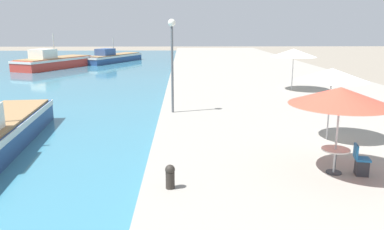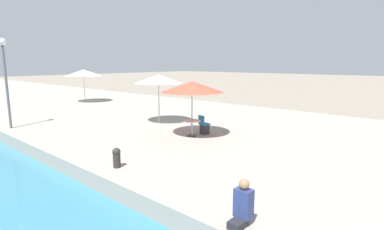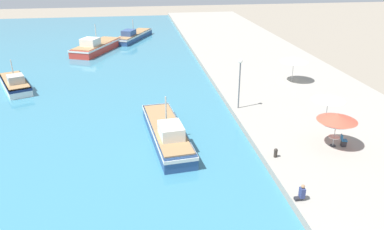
# 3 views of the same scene
# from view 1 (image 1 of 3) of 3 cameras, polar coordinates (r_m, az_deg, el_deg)

# --- Properties ---
(quay_promenade) EXTENTS (16.00, 90.00, 0.58)m
(quay_promenade) POSITION_cam_1_polar(r_m,az_deg,el_deg) (35.95, 9.63, 5.89)
(quay_promenade) COLOR gray
(quay_promenade) RESTS_ON ground_plane
(fishing_boat_far) EXTENTS (7.29, 10.82, 4.07)m
(fishing_boat_far) POSITION_cam_1_polar(r_m,az_deg,el_deg) (47.51, -20.29, 7.67)
(fishing_boat_far) COLOR red
(fishing_boat_far) RESTS_ON water_basin
(fishing_boat_distant) EXTENTS (6.84, 11.16, 3.40)m
(fishing_boat_distant) POSITION_cam_1_polar(r_m,az_deg,el_deg) (53.74, -11.96, 8.60)
(fishing_boat_distant) COLOR navy
(fishing_boat_distant) RESTS_ON water_basin
(cafe_umbrella_pink) EXTENTS (2.84, 2.84, 2.55)m
(cafe_umbrella_pink) POSITION_cam_1_polar(r_m,az_deg,el_deg) (11.20, 21.68, 2.71)
(cafe_umbrella_pink) COLOR #B7B7B7
(cafe_umbrella_pink) RESTS_ON quay_promenade
(cafe_umbrella_white) EXTENTS (2.63, 2.63, 2.70)m
(cafe_umbrella_white) POSITION_cam_1_polar(r_m,az_deg,el_deg) (14.72, 20.55, 5.78)
(cafe_umbrella_white) COLOR #B7B7B7
(cafe_umbrella_white) RESTS_ON quay_promenade
(cafe_umbrella_striped) EXTENTS (3.04, 3.04, 2.78)m
(cafe_umbrella_striped) POSITION_cam_1_polar(r_m,az_deg,el_deg) (26.19, 15.24, 9.12)
(cafe_umbrella_striped) COLOR #B7B7B7
(cafe_umbrella_striped) RESTS_ON quay_promenade
(cafe_table) EXTENTS (0.80, 0.80, 0.74)m
(cafe_table) POSITION_cam_1_polar(r_m,az_deg,el_deg) (11.65, 20.98, -5.81)
(cafe_table) COLOR #333338
(cafe_table) RESTS_ON quay_promenade
(cafe_chair_left) EXTENTS (0.51, 0.48, 0.91)m
(cafe_chair_left) POSITION_cam_1_polar(r_m,az_deg,el_deg) (11.87, 24.36, -6.85)
(cafe_chair_left) COLOR #2D2D33
(cafe_chair_left) RESTS_ON quay_promenade
(mooring_bollard) EXTENTS (0.26, 0.26, 0.65)m
(mooring_bollard) POSITION_cam_1_polar(r_m,az_deg,el_deg) (9.98, -3.36, -9.23)
(mooring_bollard) COLOR #2D2823
(mooring_bollard) RESTS_ON quay_promenade
(lamppost) EXTENTS (0.36, 0.36, 4.56)m
(lamppost) POSITION_cam_1_polar(r_m,az_deg,el_deg) (18.40, -3.06, 9.86)
(lamppost) COLOR #565B60
(lamppost) RESTS_ON quay_promenade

